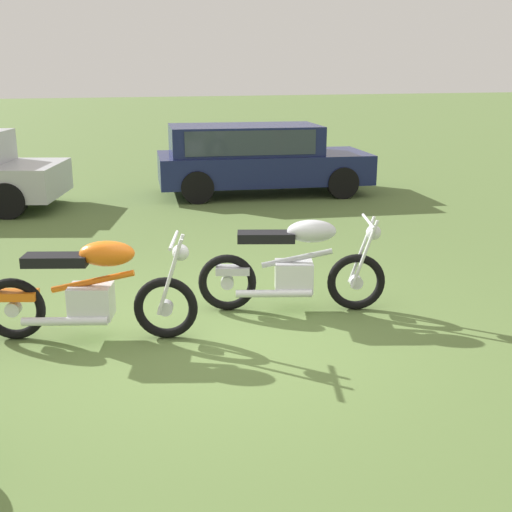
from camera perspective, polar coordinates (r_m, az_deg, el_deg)
The scene contains 4 objects.
ground_plane at distance 6.41m, azimuth -3.72°, elevation -6.81°, with size 120.00×120.00×0.00m, color #567038.
motorcycle_orange at distance 6.29m, azimuth -14.47°, elevation -3.01°, with size 2.00×0.93×1.02m.
motorcycle_silver at distance 6.84m, azimuth 3.44°, elevation -0.90°, with size 1.94×0.92×1.02m.
car_navy at distance 13.47m, azimuth -0.17°, elevation 9.07°, with size 4.56×2.42×1.43m.
Camera 1 is at (-1.54, -5.70, 2.50)m, focal length 44.94 mm.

